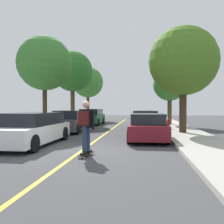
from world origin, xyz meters
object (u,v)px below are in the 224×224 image
at_px(parked_car_right_near, 145,120).
at_px(street_tree_right_near, 170,85).
at_px(parked_car_right_nearest, 147,127).
at_px(parked_car_right_far, 145,117).
at_px(parked_car_left_near, 70,121).
at_px(skateboarder, 86,124).
at_px(street_tree_left_near, 73,72).
at_px(fire_hydrant, 168,124).
at_px(parked_car_left_far, 91,117).
at_px(street_tree_left_nearest, 45,64).
at_px(street_tree_right_nearest, 183,61).
at_px(skateboard, 86,154).
at_px(street_tree_left_far, 88,82).
at_px(parked_car_left_nearest, 32,129).

height_order(parked_car_right_near, street_tree_right_near, street_tree_right_near).
relative_size(parked_car_right_nearest, parked_car_right_far, 1.06).
bearing_deg(parked_car_left_near, skateboarder, -69.22).
bearing_deg(parked_car_right_nearest, street_tree_left_near, 123.02).
distance_m(parked_car_right_nearest, fire_hydrant, 4.73).
distance_m(parked_car_left_far, street_tree_left_near, 4.94).
bearing_deg(street_tree_left_nearest, parked_car_left_near, -22.77).
bearing_deg(fire_hydrant, parked_car_left_far, 141.03).
bearing_deg(street_tree_left_near, street_tree_right_nearest, -42.50).
bearing_deg(parked_car_right_near, skateboard, -101.65).
bearing_deg(parked_car_right_near, parked_car_right_far, 89.99).
distance_m(parked_car_right_near, street_tree_right_near, 4.90).
relative_size(parked_car_left_near, street_tree_left_far, 0.68).
relative_size(parked_car_right_nearest, skateboarder, 2.65).
bearing_deg(skateboard, parked_car_right_nearest, 64.24).
bearing_deg(parked_car_left_near, street_tree_right_near, 40.07).
bearing_deg(parked_car_left_nearest, street_tree_left_far, 96.12).
bearing_deg(street_tree_right_nearest, fire_hydrant, 105.92).
bearing_deg(street_tree_left_near, skateboarder, -71.82).
xyz_separation_m(parked_car_left_nearest, skateboarder, (2.82, -2.08, 0.38)).
relative_size(parked_car_left_nearest, street_tree_left_nearest, 0.73).
bearing_deg(parked_car_right_far, parked_car_right_near, -90.01).
distance_m(parked_car_left_nearest, parked_car_right_far, 14.22).
height_order(street_tree_right_nearest, skateboard, street_tree_right_nearest).
relative_size(street_tree_left_near, fire_hydrant, 9.87).
xyz_separation_m(parked_car_right_near, parked_car_right_far, (0.00, 5.55, -0.02)).
distance_m(street_tree_left_nearest, street_tree_left_far, 13.23).
bearing_deg(street_tree_right_nearest, parked_car_left_near, 173.65).
height_order(street_tree_left_nearest, street_tree_right_near, street_tree_left_nearest).
relative_size(parked_car_left_far, street_tree_left_far, 0.64).
distance_m(street_tree_right_near, skateboard, 14.30).
bearing_deg(fire_hydrant, street_tree_left_near, 143.64).
bearing_deg(skateboard, street_tree_left_nearest, 120.70).
height_order(parked_car_left_nearest, fire_hydrant, parked_car_left_nearest).
relative_size(fire_hydrant, skateboard, 0.81).
bearing_deg(parked_car_left_near, street_tree_left_near, 105.54).
relative_size(parked_car_left_far, parked_car_right_nearest, 0.93).
height_order(street_tree_right_nearest, street_tree_right_near, street_tree_right_nearest).
height_order(street_tree_left_nearest, skateboarder, street_tree_left_nearest).
relative_size(parked_car_right_near, skateboard, 4.88).
height_order(parked_car_right_far, street_tree_right_nearest, street_tree_right_nearest).
relative_size(street_tree_left_nearest, street_tree_right_nearest, 1.05).
xyz_separation_m(parked_car_right_nearest, parked_car_right_near, (-0.00, 5.64, 0.04)).
distance_m(street_tree_left_near, street_tree_right_near, 9.32).
xyz_separation_m(parked_car_left_near, skateboarder, (2.82, -7.44, 0.38)).
relative_size(parked_car_right_nearest, street_tree_right_near, 0.93).
distance_m(parked_car_right_nearest, street_tree_left_near, 13.51).
distance_m(parked_car_right_nearest, skateboarder, 4.74).
relative_size(street_tree_left_far, skateboarder, 3.85).
relative_size(parked_car_right_far, street_tree_left_nearest, 0.66).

